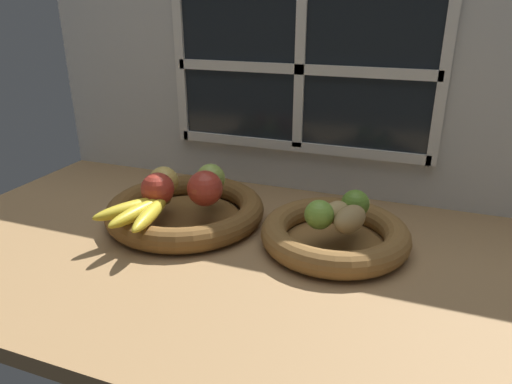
{
  "coord_description": "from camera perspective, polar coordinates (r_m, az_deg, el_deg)",
  "views": [
    {
      "loc": [
        29.63,
        -81.29,
        45.16
      ],
      "look_at": [
        -1.35,
        1.46,
        9.27
      ],
      "focal_mm": 32.42,
      "sensor_mm": 36.0,
      "label": 1
    }
  ],
  "objects": [
    {
      "name": "potato_large",
      "position": [
        0.92,
        9.88,
        -2.47
      ],
      "size": [
        6.56,
        7.62,
        4.25
      ],
      "primitive_type": "ellipsoid",
      "rotation": [
        0.0,
        0.0,
        1.21
      ],
      "color": "tan",
      "rests_on": "fruit_bowl_right"
    },
    {
      "name": "apple_red_front",
      "position": [
        1.0,
        -12.04,
        0.36
      ],
      "size": [
        7.11,
        7.11,
        7.11
      ],
      "primitive_type": "sphere",
      "color": "#B73828",
      "rests_on": "fruit_bowl_left"
    },
    {
      "name": "lime_near",
      "position": [
        0.89,
        7.8,
        -2.78
      ],
      "size": [
        5.7,
        5.7,
        5.7
      ],
      "primitive_type": "sphere",
      "color": "#7AAD3D",
      "rests_on": "fruit_bowl_right"
    },
    {
      "name": "back_wall",
      "position": [
        1.16,
        5.68,
        13.45
      ],
      "size": [
        140.0,
        4.6,
        55.0
      ],
      "color": "silver",
      "rests_on": "ground_plane"
    },
    {
      "name": "ground_plane",
      "position": [
        0.98,
        0.44,
        -6.23
      ],
      "size": [
        140.0,
        90.0,
        3.0
      ],
      "primitive_type": "cube",
      "color": "#9E774C"
    },
    {
      "name": "lime_far",
      "position": [
        0.95,
        12.14,
        -1.41
      ],
      "size": [
        5.68,
        5.68,
        5.68
      ],
      "primitive_type": "sphere",
      "color": "olive",
      "rests_on": "fruit_bowl_right"
    },
    {
      "name": "apple_green_back",
      "position": [
        1.05,
        -5.62,
        1.67
      ],
      "size": [
        6.67,
        6.67,
        6.67
      ],
      "primitive_type": "sphere",
      "color": "#99B74C",
      "rests_on": "fruit_bowl_left"
    },
    {
      "name": "apple_red_right",
      "position": [
        0.98,
        -6.33,
        0.44
      ],
      "size": [
        7.63,
        7.63,
        7.63
      ],
      "primitive_type": "sphere",
      "color": "#B73828",
      "rests_on": "fruit_bowl_left"
    },
    {
      "name": "banana_bunch_front",
      "position": [
        0.96,
        -14.03,
        -2.26
      ],
      "size": [
        13.29,
        17.25,
        2.94
      ],
      "color": "gold",
      "rests_on": "fruit_bowl_left"
    },
    {
      "name": "apple_golden_left",
      "position": [
        1.05,
        -11.33,
        1.3
      ],
      "size": [
        6.7,
        6.7,
        6.7
      ],
      "primitive_type": "sphere",
      "color": "#DBB756",
      "rests_on": "fruit_bowl_left"
    },
    {
      "name": "fruit_bowl_left",
      "position": [
        1.05,
        -8.68,
        -2.24
      ],
      "size": [
        35.14,
        35.14,
        5.27
      ],
      "color": "brown",
      "rests_on": "ground_plane"
    },
    {
      "name": "fruit_bowl_right",
      "position": [
        0.94,
        9.69,
        -5.2
      ],
      "size": [
        29.76,
        29.76,
        5.27
      ],
      "color": "brown",
      "rests_on": "ground_plane"
    },
    {
      "name": "potato_small",
      "position": [
        0.89,
        11.52,
        -3.31
      ],
      "size": [
        7.39,
        9.54,
        5.1
      ],
      "primitive_type": "ellipsoid",
      "rotation": [
        0.0,
        0.0,
        4.36
      ],
      "color": "#A38451",
      "rests_on": "fruit_bowl_right"
    }
  ]
}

